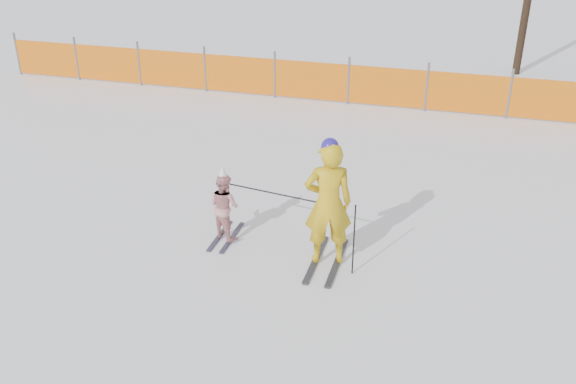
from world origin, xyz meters
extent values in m
plane|color=white|center=(0.00, 0.00, 0.00)|extent=(120.00, 120.00, 0.00)
cube|color=black|center=(0.54, 0.21, 0.02)|extent=(0.09, 1.41, 0.04)
cube|color=black|center=(0.88, 0.21, 0.02)|extent=(0.09, 1.41, 0.04)
imported|color=gold|center=(0.71, 0.21, 1.04)|extent=(0.85, 0.69, 2.01)
sphere|color=#281A92|center=(0.71, 0.21, 1.97)|extent=(0.26, 0.26, 0.26)
cube|color=black|center=(-1.19, 0.49, 0.01)|extent=(0.09, 1.03, 0.03)
cube|color=black|center=(-0.97, 0.49, 0.01)|extent=(0.09, 1.03, 0.03)
imported|color=#D78C8F|center=(-1.08, 0.49, 0.60)|extent=(0.69, 0.63, 1.14)
cone|color=white|center=(-1.08, 0.49, 1.21)|extent=(0.19, 0.19, 0.24)
cylinder|color=black|center=(1.16, 0.01, 0.59)|extent=(0.02, 0.02, 1.18)
cylinder|color=black|center=(-0.19, 0.35, 1.02)|extent=(1.55, 0.26, 0.02)
cylinder|color=#595960|center=(-10.43, 7.80, 0.62)|extent=(0.06, 0.06, 1.25)
cylinder|color=#595960|center=(-8.43, 7.80, 0.62)|extent=(0.06, 0.06, 1.25)
cylinder|color=#595960|center=(-6.43, 7.80, 0.62)|extent=(0.06, 0.06, 1.25)
cylinder|color=#595960|center=(-4.43, 7.80, 0.62)|extent=(0.06, 0.06, 1.25)
cylinder|color=#595960|center=(-2.43, 7.80, 0.62)|extent=(0.06, 0.06, 1.25)
cylinder|color=#595960|center=(-0.43, 7.80, 0.62)|extent=(0.06, 0.06, 1.25)
cylinder|color=#595960|center=(1.57, 7.80, 0.62)|extent=(0.06, 0.06, 1.25)
cylinder|color=#595960|center=(3.57, 7.80, 0.62)|extent=(0.06, 0.06, 1.25)
cube|color=orange|center=(-2.13, 7.80, 0.55)|extent=(16.59, 0.03, 1.00)
camera|label=1|loc=(2.45, -8.15, 5.55)|focal=40.00mm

